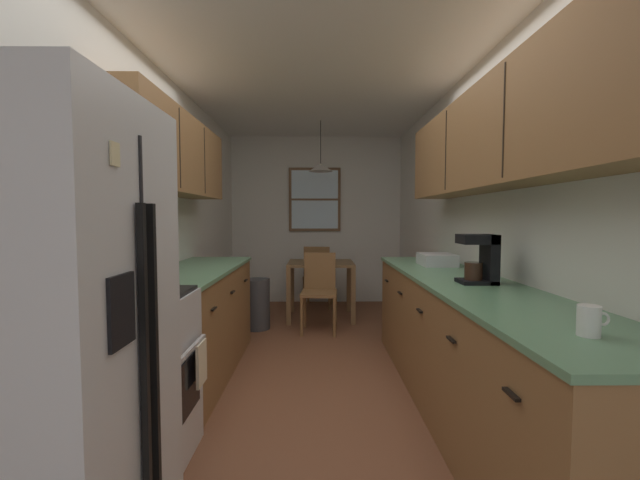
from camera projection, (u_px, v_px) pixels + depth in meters
name	position (u px, v px, depth m)	size (l,w,h in m)	color
ground_plane	(316.00, 362.00, 3.64)	(12.00, 12.00, 0.00)	brown
wall_left	(165.00, 222.00, 3.56)	(0.10, 9.00, 2.55)	silver
wall_right	(466.00, 222.00, 3.58)	(0.10, 9.00, 2.55)	silver
wall_back	(316.00, 220.00, 6.21)	(4.40, 0.10, 2.55)	silver
ceiling_slab	(316.00, 72.00, 3.49)	(4.40, 9.00, 0.08)	white
refrigerator	(40.00, 350.00, 1.37)	(0.74, 0.73, 1.73)	silver
stove_range	(125.00, 380.00, 2.08)	(0.66, 0.62, 1.10)	silver
microwave_over_range	(96.00, 150.00, 2.01)	(0.39, 0.60, 0.34)	black
counter_left	(196.00, 322.00, 3.32)	(0.64, 1.85, 0.90)	olive
upper_cabinets_left	(173.00, 155.00, 3.19)	(0.33, 1.93, 0.62)	olive
counter_right	(466.00, 347.00, 2.66)	(0.64, 3.14, 0.90)	olive
upper_cabinets_right	(495.00, 138.00, 2.53)	(0.33, 2.82, 0.64)	olive
dining_table	(321.00, 272.00, 5.20)	(0.85, 0.74, 0.74)	brown
dining_chair_near	(319.00, 288.00, 4.63)	(0.43, 0.43, 0.90)	olive
dining_chair_far	(318.00, 274.00, 5.78)	(0.45, 0.45, 0.90)	olive
pendant_light	(321.00, 167.00, 5.12)	(0.31, 0.31, 0.64)	black
back_window	(315.00, 200.00, 6.12)	(0.79, 0.05, 0.97)	brown
trash_bin	(257.00, 304.00, 4.71)	(0.31, 0.31, 0.59)	#3F3F42
storage_canister	(167.00, 266.00, 2.67)	(0.12, 0.12, 0.18)	red
dish_towel	(201.00, 363.00, 2.24)	(0.02, 0.16, 0.24)	beige
coffee_maker	(482.00, 258.00, 2.52)	(0.22, 0.18, 0.31)	black
mug_by_coffeemaker	(589.00, 321.00, 1.41)	(0.11, 0.08, 0.11)	white
dish_rack	(437.00, 260.00, 3.47)	(0.28, 0.34, 0.10)	silver
table_serving_bowl	(317.00, 260.00, 5.09)	(0.17, 0.17, 0.06)	#4C7299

